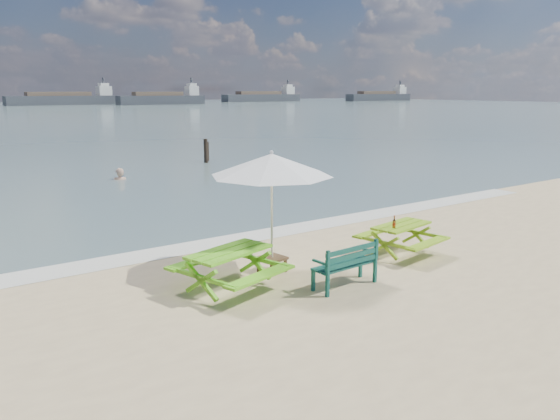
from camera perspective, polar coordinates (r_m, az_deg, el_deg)
foam_strip at (r=13.37m, az=-3.90°, el=-2.93°), size 22.00×0.90×0.01m
picnic_table_left at (r=9.90m, az=-5.28°, el=-6.39°), size 1.99×2.11×0.75m
picnic_table_right at (r=12.25m, az=12.52°, el=-3.09°), size 1.68×1.81×0.68m
park_bench at (r=10.16m, az=6.77°, el=-6.60°), size 1.33×0.51×0.81m
side_table at (r=10.89m, az=-0.85°, el=-5.67°), size 0.55×0.55×0.31m
patio_umbrella at (r=10.44m, az=-0.88°, el=4.74°), size 2.74×2.74×2.37m
beer_bottle at (r=11.80m, az=11.83°, el=-1.43°), size 0.07×0.07×0.27m
swimmer at (r=23.04m, az=-16.33°, el=1.99°), size 0.75×0.58×1.83m
mooring_pilings at (r=27.58m, az=-7.69°, el=5.92°), size 0.58×0.78×1.39m
cargo_ships at (r=145.55m, az=-12.54°, el=11.28°), size 165.39×29.23×4.40m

